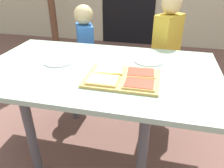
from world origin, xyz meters
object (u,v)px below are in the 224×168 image
at_px(dining_table, 99,79).
at_px(plate_white_left, 59,61).
at_px(pizza_slice_far_left, 109,70).
at_px(child_left, 86,48).
at_px(cutting_board, 123,78).
at_px(pizza_slice_near_right, 139,84).
at_px(pizza_slice_near_left, 103,80).
at_px(plate_white_right, 149,60).
at_px(pizza_slice_far_right, 141,73).
at_px(child_right, 166,50).

distance_m(dining_table, plate_white_left, 0.30).
distance_m(pizza_slice_far_left, child_left, 0.88).
distance_m(cutting_board, child_left, 0.98).
bearing_deg(plate_white_left, pizza_slice_near_right, -21.83).
distance_m(dining_table, cutting_board, 0.23).
xyz_separation_m(pizza_slice_near_left, plate_white_left, (-0.36, 0.23, -0.02)).
distance_m(pizza_slice_far_left, pizza_slice_near_right, 0.24).
bearing_deg(cutting_board, child_left, 121.96).
xyz_separation_m(pizza_slice_near_right, child_left, (-0.62, 0.90, -0.16)).
relative_size(pizza_slice_near_right, plate_white_left, 0.83).
bearing_deg(pizza_slice_near_right, plate_white_right, 86.93).
xyz_separation_m(cutting_board, pizza_slice_near_left, (-0.10, -0.07, 0.01)).
relative_size(pizza_slice_far_left, pizza_slice_near_right, 1.09).
height_order(pizza_slice_near_right, child_left, child_left).
height_order(pizza_slice_near_right, plate_white_right, pizza_slice_near_right).
distance_m(plate_white_left, plate_white_right, 0.60).
xyz_separation_m(dining_table, pizza_slice_near_left, (0.08, -0.19, 0.10)).
bearing_deg(pizza_slice_far_left, cutting_board, -34.44).
relative_size(dining_table, plate_white_left, 7.29).
distance_m(dining_table, pizza_slice_far_right, 0.29).
distance_m(cutting_board, pizza_slice_near_left, 0.12).
bearing_deg(pizza_slice_far_right, child_right, 78.49).
bearing_deg(cutting_board, pizza_slice_far_right, 33.93).
xyz_separation_m(pizza_slice_near_left, pizza_slice_near_right, (0.20, 0.00, 0.00)).
height_order(pizza_slice_near_left, child_right, child_right).
relative_size(pizza_slice_far_left, plate_white_right, 0.90).
bearing_deg(child_left, child_right, -4.28).
bearing_deg(pizza_slice_far_left, pizza_slice_near_right, -34.78).
xyz_separation_m(dining_table, pizza_slice_far_left, (0.08, -0.05, 0.10)).
relative_size(cutting_board, child_left, 0.44).
distance_m(cutting_board, plate_white_left, 0.49).
relative_size(pizza_slice_near_right, plate_white_right, 0.83).
bearing_deg(pizza_slice_near_right, pizza_slice_far_left, 145.22).
distance_m(cutting_board, pizza_slice_near_right, 0.13).
height_order(cutting_board, pizza_slice_far_right, pizza_slice_far_right).
xyz_separation_m(cutting_board, pizza_slice_near_right, (0.10, -0.07, 0.01)).
bearing_deg(cutting_board, pizza_slice_near_left, -143.06).
height_order(cutting_board, plate_white_left, cutting_board).
relative_size(dining_table, cutting_board, 3.58).
bearing_deg(pizza_slice_far_right, plate_white_right, 83.35).
relative_size(dining_table, child_left, 1.57).
bearing_deg(plate_white_right, dining_table, -147.79).
xyz_separation_m(cutting_board, child_right, (0.24, 0.77, -0.08)).
relative_size(pizza_slice_near_left, child_right, 0.16).
relative_size(cutting_board, pizza_slice_far_left, 2.26).
xyz_separation_m(dining_table, plate_white_left, (-0.28, 0.04, 0.08)).
distance_m(pizza_slice_far_left, child_right, 0.78).
height_order(dining_table, pizza_slice_near_right, pizza_slice_near_right).
relative_size(dining_table, plate_white_right, 7.29).
relative_size(plate_white_right, child_right, 0.19).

